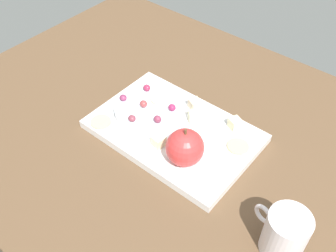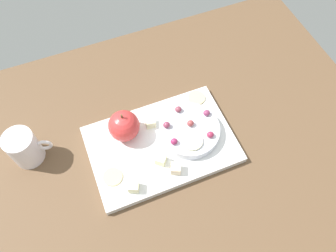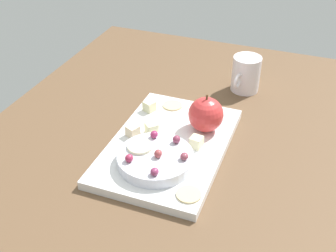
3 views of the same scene
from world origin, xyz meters
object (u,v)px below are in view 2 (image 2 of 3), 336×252
at_px(cheese_cube_3, 161,160).
at_px(grape_0, 207,113).
at_px(serving_dish, 189,130).
at_px(cup, 24,148).
at_px(platter, 161,144).
at_px(apple_whole, 124,126).
at_px(grape_2, 210,135).
at_px(grape_1, 178,109).
at_px(grape_3, 174,141).
at_px(grape_5, 190,123).
at_px(apple_slice_0, 192,141).
at_px(cheese_cube_2, 134,187).
at_px(grape_4, 167,125).
at_px(cheese_cube_1, 176,169).
at_px(cracker_1, 113,177).
at_px(cracker_0, 197,98).
at_px(cheese_cube_0, 149,123).

height_order(cheese_cube_3, grape_0, grape_0).
xyz_separation_m(serving_dish, grape_0, (0.06, 0.02, 0.02)).
bearing_deg(cup, platter, -17.07).
height_order(apple_whole, grape_2, apple_whole).
height_order(grape_1, grape_3, grape_3).
height_order(grape_0, grape_5, grape_5).
distance_m(grape_1, grape_2, 0.11).
distance_m(apple_whole, apple_slice_0, 0.18).
xyz_separation_m(cheese_cube_2, grape_4, (0.13, 0.12, 0.02)).
distance_m(grape_3, grape_5, 0.07).
height_order(grape_2, apple_slice_0, grape_2).
bearing_deg(platter, cheese_cube_1, -86.89).
height_order(cheese_cube_2, cracker_1, cheese_cube_2).
xyz_separation_m(grape_3, grape_4, (0.00, 0.05, 0.00)).
distance_m(cheese_cube_2, apple_slice_0, 0.18).
relative_size(cheese_cube_1, grape_1, 1.38).
bearing_deg(cracker_0, grape_0, -94.70).
distance_m(cheese_cube_0, cheese_cube_3, 0.11).
distance_m(cheese_cube_3, grape_2, 0.14).
relative_size(apple_whole, apple_slice_0, 1.53).
bearing_deg(cup, grape_2, -17.56).
bearing_deg(cracker_0, apple_whole, -171.30).
bearing_deg(grape_0, cheese_cube_3, -155.47).
bearing_deg(grape_5, cup, 167.45).
distance_m(cheese_cube_0, cheese_cube_1, 0.15).
relative_size(cheese_cube_1, cheese_cube_3, 1.00).
bearing_deg(cracker_0, cheese_cube_0, -167.97).
bearing_deg(cheese_cube_1, cheese_cube_3, 125.00).
bearing_deg(grape_4, apple_slice_0, -56.20).
xyz_separation_m(cheese_cube_0, cracker_1, (-0.13, -0.10, -0.01)).
height_order(grape_1, apple_slice_0, grape_1).
xyz_separation_m(platter, grape_4, (0.03, 0.03, 0.04)).
height_order(grape_1, grape_4, grape_4).
height_order(grape_0, cup, cup).
bearing_deg(cheese_cube_0, cup, 173.06).
relative_size(serving_dish, apple_whole, 1.96).
xyz_separation_m(cheese_cube_1, apple_slice_0, (0.06, 0.05, 0.01)).
bearing_deg(grape_3, cheese_cube_3, -150.99).
distance_m(cheese_cube_3, cracker_1, 0.12).
relative_size(grape_0, apple_slice_0, 0.34).
height_order(cheese_cube_3, apple_slice_0, apple_slice_0).
bearing_deg(platter, cracker_0, 33.46).
relative_size(cheese_cube_2, cracker_0, 0.52).
height_order(cracker_1, grape_2, grape_2).
relative_size(serving_dish, cracker_0, 3.27).
bearing_deg(cheese_cube_0, serving_dish, -34.40).
relative_size(cheese_cube_0, grape_4, 1.38).
height_order(cheese_cube_1, cheese_cube_3, same).
bearing_deg(cheese_cube_2, cheese_cube_0, 57.92).
distance_m(grape_0, grape_1, 0.07).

